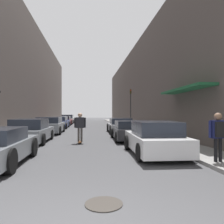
# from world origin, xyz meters

# --- Properties ---
(ground) EXTENTS (104.55, 104.55, 0.00)m
(ground) POSITION_xyz_m (0.00, 19.01, 0.00)
(ground) COLOR #424244
(curb_strip_left) EXTENTS (1.80, 47.52, 0.12)m
(curb_strip_left) POSITION_xyz_m (-4.83, 23.76, 0.06)
(curb_strip_left) COLOR gray
(curb_strip_left) RESTS_ON ground
(curb_strip_right) EXTENTS (1.80, 47.52, 0.12)m
(curb_strip_right) POSITION_xyz_m (4.83, 23.76, 0.06)
(curb_strip_right) COLOR gray
(curb_strip_right) RESTS_ON ground
(building_row_left) EXTENTS (4.90, 47.52, 12.03)m
(building_row_left) POSITION_xyz_m (-7.73, 23.76, 6.01)
(building_row_left) COLOR #564C47
(building_row_left) RESTS_ON ground
(building_row_right) EXTENTS (4.90, 47.52, 9.66)m
(building_row_right) POSITION_xyz_m (7.73, 23.76, 4.83)
(building_row_right) COLOR #564C47
(building_row_right) RESTS_ON ground
(parked_car_left_1) EXTENTS (2.02, 4.16, 1.33)m
(parked_car_left_1) POSITION_xyz_m (-2.96, 10.03, 0.63)
(parked_car_left_1) COLOR gray
(parked_car_left_1) RESTS_ON ground
(parked_car_left_2) EXTENTS (2.08, 4.34, 1.33)m
(parked_car_left_2) POSITION_xyz_m (-2.84, 15.48, 0.64)
(parked_car_left_2) COLOR gray
(parked_car_left_2) RESTS_ON ground
(parked_car_left_3) EXTENTS (1.88, 4.72, 1.24)m
(parked_car_left_3) POSITION_xyz_m (-2.85, 21.51, 0.61)
(parked_car_left_3) COLOR navy
(parked_car_left_3) RESTS_ON ground
(parked_car_left_4) EXTENTS (1.91, 4.09, 1.20)m
(parked_car_left_4) POSITION_xyz_m (-2.93, 26.70, 0.58)
(parked_car_left_4) COLOR maroon
(parked_car_left_4) RESTS_ON ground
(parked_car_left_5) EXTENTS (1.93, 4.44, 1.37)m
(parked_car_left_5) POSITION_xyz_m (-2.92, 31.78, 0.65)
(parked_car_left_5) COLOR silver
(parked_car_left_5) RESTS_ON ground
(parked_car_right_0) EXTENTS (1.95, 4.00, 1.34)m
(parked_car_right_0) POSITION_xyz_m (2.91, 5.81, 0.64)
(parked_car_right_0) COLOR silver
(parked_car_right_0) RESTS_ON ground
(parked_car_right_1) EXTENTS (2.05, 4.01, 1.19)m
(parked_car_right_1) POSITION_xyz_m (2.80, 10.58, 0.58)
(parked_car_right_1) COLOR #232326
(parked_car_right_1) RESTS_ON ground
(parked_car_right_2) EXTENTS (2.01, 4.14, 1.23)m
(parked_car_right_2) POSITION_xyz_m (2.93, 15.41, 0.60)
(parked_car_right_2) COLOR #B7B7BC
(parked_car_right_2) RESTS_ON ground
(skateboarder) EXTENTS (0.64, 0.78, 1.67)m
(skateboarder) POSITION_xyz_m (-0.19, 9.53, 1.03)
(skateboarder) COLOR brown
(skateboarder) RESTS_ON ground
(manhole_cover) EXTENTS (0.70, 0.70, 0.02)m
(manhole_cover) POSITION_xyz_m (0.55, 1.32, 0.01)
(manhole_cover) COLOR #332D28
(manhole_cover) RESTS_ON ground
(traffic_light) EXTENTS (0.16, 0.22, 3.96)m
(traffic_light) POSITION_xyz_m (4.56, 19.26, 2.53)
(traffic_light) COLOR #2D2D2D
(traffic_light) RESTS_ON curb_strip_right
(pedestrian) EXTENTS (0.62, 0.34, 1.56)m
(pedestrian) POSITION_xyz_m (4.39, 3.85, 1.09)
(pedestrian) COLOR black
(pedestrian) RESTS_ON curb_strip_right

